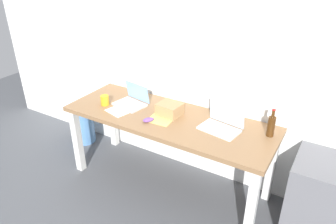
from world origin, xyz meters
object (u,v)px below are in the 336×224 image
at_px(laptop_left, 132,100).
at_px(cardboard_box, 170,109).
at_px(coffee_mug, 105,100).
at_px(laptop_right, 222,123).
at_px(computer_mouse, 148,120).
at_px(beer_bottle, 271,126).
at_px(filing_cabinet, 315,196).
at_px(water_cooler_jug, 83,124).
at_px(desk, 168,126).

relative_size(laptop_left, cardboard_box, 1.58).
xyz_separation_m(cardboard_box, coffee_mug, (-0.63, -0.14, -0.01)).
distance_m(laptop_right, computer_mouse, 0.63).
xyz_separation_m(laptop_left, cardboard_box, (0.42, 0.00, 0.01)).
bearing_deg(laptop_right, cardboard_box, -179.30).
bearing_deg(laptop_left, beer_bottle, 4.52).
bearing_deg(filing_cabinet, computer_mouse, -168.95).
distance_m(laptop_left, computer_mouse, 0.38).
bearing_deg(computer_mouse, filing_cabinet, 44.11).
xyz_separation_m(laptop_right, water_cooler_jug, (-1.74, 0.09, -0.57)).
distance_m(beer_bottle, cardboard_box, 0.88).
bearing_deg(cardboard_box, water_cooler_jug, 175.42).
xyz_separation_m(computer_mouse, cardboard_box, (0.09, 0.21, 0.04)).
xyz_separation_m(beer_bottle, cardboard_box, (-0.87, -0.10, -0.04)).
bearing_deg(beer_bottle, computer_mouse, -162.44).
relative_size(laptop_left, beer_bottle, 1.37).
distance_m(water_cooler_jug, filing_cabinet, 2.55).
bearing_deg(laptop_right, laptop_left, -179.47).
height_order(desk, cardboard_box, cardboard_box).
relative_size(cardboard_box, coffee_mug, 2.16).
relative_size(laptop_right, coffee_mug, 3.70).
xyz_separation_m(laptop_left, water_cooler_jug, (-0.83, 0.10, -0.56)).
relative_size(laptop_right, computer_mouse, 3.51).
bearing_deg(cardboard_box, desk, -76.47).
relative_size(coffee_mug, filing_cabinet, 0.14).
distance_m(desk, water_cooler_jug, 1.33).
bearing_deg(filing_cabinet, water_cooler_jug, 179.26).
relative_size(cardboard_box, water_cooler_jug, 0.42).
xyz_separation_m(laptop_right, coffee_mug, (-1.13, -0.15, -0.01)).
relative_size(computer_mouse, filing_cabinet, 0.15).
bearing_deg(filing_cabinet, laptop_right, -175.69).
height_order(beer_bottle, coffee_mug, beer_bottle).
distance_m(desk, computer_mouse, 0.22).
bearing_deg(coffee_mug, water_cooler_jug, 158.33).
height_order(beer_bottle, water_cooler_jug, beer_bottle).
relative_size(laptop_left, water_cooler_jug, 0.66).
bearing_deg(beer_bottle, laptop_right, -165.98).
height_order(laptop_right, cardboard_box, laptop_right).
bearing_deg(beer_bottle, cardboard_box, -173.49).
relative_size(beer_bottle, computer_mouse, 2.36).
bearing_deg(coffee_mug, filing_cabinet, 6.19).
xyz_separation_m(desk, laptop_left, (-0.43, 0.05, 0.14)).
relative_size(desk, cardboard_box, 9.34).
bearing_deg(beer_bottle, filing_cabinet, -4.35).
bearing_deg(cardboard_box, computer_mouse, -114.08).
bearing_deg(laptop_left, cardboard_box, 0.32).
xyz_separation_m(desk, computer_mouse, (-0.10, -0.16, 0.11)).
bearing_deg(water_cooler_jug, beer_bottle, -0.00).
distance_m(computer_mouse, cardboard_box, 0.23).
xyz_separation_m(cardboard_box, filing_cabinet, (1.30, 0.07, -0.47)).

